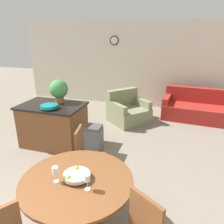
% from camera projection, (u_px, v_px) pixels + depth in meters
% --- Properties ---
extents(wall_back, '(8.00, 0.09, 2.70)m').
position_uv_depth(wall_back, '(136.00, 65.00, 7.17)').
color(wall_back, silver).
rests_on(wall_back, ground_plane).
extents(dining_table, '(1.31, 1.31, 0.75)m').
position_uv_depth(dining_table, '(78.00, 191.00, 2.58)').
color(dining_table, brown).
rests_on(dining_table, ground_plane).
extents(dining_chair_far_side, '(0.50, 0.50, 0.98)m').
position_uv_depth(dining_chair_far_side, '(87.00, 155.00, 3.43)').
color(dining_chair_far_side, brown).
rests_on(dining_chair_far_side, ground_plane).
extents(fruit_bowl, '(0.31, 0.31, 0.10)m').
position_uv_depth(fruit_bowl, '(77.00, 175.00, 2.51)').
color(fruit_bowl, '#B7B29E').
rests_on(fruit_bowl, dining_table).
extents(wine_glass_left, '(0.07, 0.07, 0.19)m').
position_uv_depth(wine_glass_left, '(55.00, 171.00, 2.43)').
color(wine_glass_left, silver).
rests_on(wine_glass_left, dining_table).
extents(wine_glass_right, '(0.07, 0.07, 0.19)m').
position_uv_depth(wine_glass_right, '(87.00, 179.00, 2.30)').
color(wine_glass_right, silver).
rests_on(wine_glass_right, dining_table).
extents(kitchen_island, '(1.33, 0.90, 0.92)m').
position_uv_depth(kitchen_island, '(54.00, 125.00, 4.76)').
color(kitchen_island, brown).
rests_on(kitchen_island, ground_plane).
extents(teal_bowl, '(0.34, 0.34, 0.08)m').
position_uv_depth(teal_bowl, '(49.00, 106.00, 4.33)').
color(teal_bowl, '#147A7F').
rests_on(teal_bowl, kitchen_island).
extents(potted_plant, '(0.40, 0.40, 0.50)m').
position_uv_depth(potted_plant, '(59.00, 90.00, 4.67)').
color(potted_plant, '#A36642').
rests_on(potted_plant, kitchen_island).
extents(trash_bin, '(0.31, 0.31, 0.61)m').
position_uv_depth(trash_bin, '(94.00, 140.00, 4.41)').
color(trash_bin, '#56565B').
rests_on(trash_bin, ground_plane).
extents(couch, '(2.04, 1.06, 0.85)m').
position_uv_depth(couch, '(199.00, 109.00, 6.22)').
color(couch, maroon).
rests_on(couch, ground_plane).
extents(armchair, '(1.29, 1.30, 0.87)m').
position_uv_depth(armchair, '(128.00, 111.00, 6.06)').
color(armchair, '#7A7F5B').
rests_on(armchair, ground_plane).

